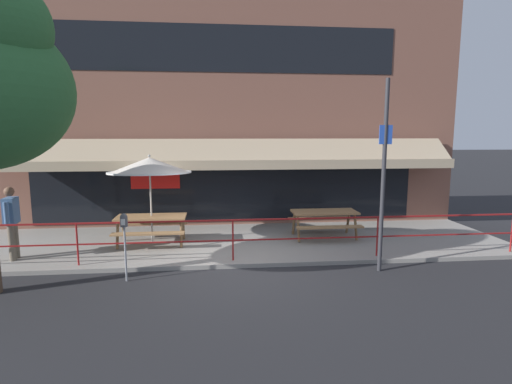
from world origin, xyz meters
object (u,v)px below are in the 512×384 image
object	(u,v)px
picnic_table_centre	(324,217)
street_sign_pole	(384,175)
pedestrian_walking	(12,219)
patio_umbrella_left	(150,166)
parking_meter_near	(124,227)
picnic_table_left	(151,222)

from	to	relation	value
picnic_table_centre	street_sign_pole	bearing A→B (deg)	-77.26
pedestrian_walking	patio_umbrella_left	bearing A→B (deg)	18.98
pedestrian_walking	parking_meter_near	bearing A→B (deg)	-26.56
picnic_table_centre	patio_umbrella_left	world-z (taller)	patio_umbrella_left
picnic_table_left	pedestrian_walking	world-z (taller)	pedestrian_walking
picnic_table_left	street_sign_pole	world-z (taller)	street_sign_pole
picnic_table_centre	parking_meter_near	size ratio (longest dim) A/B	1.27
picnic_table_centre	patio_umbrella_left	size ratio (longest dim) A/B	0.76
picnic_table_centre	parking_meter_near	bearing A→B (deg)	-151.89
picnic_table_centre	patio_umbrella_left	bearing A→B (deg)	-178.21
picnic_table_centre	pedestrian_walking	xyz separation A→B (m)	(-7.71, -1.18, 0.35)
picnic_table_centre	patio_umbrella_left	xyz separation A→B (m)	(-4.71, -0.15, 1.47)
picnic_table_centre	picnic_table_left	bearing A→B (deg)	-177.34
patio_umbrella_left	parking_meter_near	size ratio (longest dim) A/B	1.67
picnic_table_left	pedestrian_walking	size ratio (longest dim) A/B	1.05
pedestrian_walking	street_sign_pole	bearing A→B (deg)	-9.18
parking_meter_near	street_sign_pole	size ratio (longest dim) A/B	0.34
pedestrian_walking	street_sign_pole	size ratio (longest dim) A/B	0.41
patio_umbrella_left	parking_meter_near	distance (m)	2.66
picnic_table_left	patio_umbrella_left	xyz separation A→B (m)	(-0.00, 0.07, 1.47)
picnic_table_left	patio_umbrella_left	world-z (taller)	patio_umbrella_left
picnic_table_left	street_sign_pole	bearing A→B (deg)	-23.49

